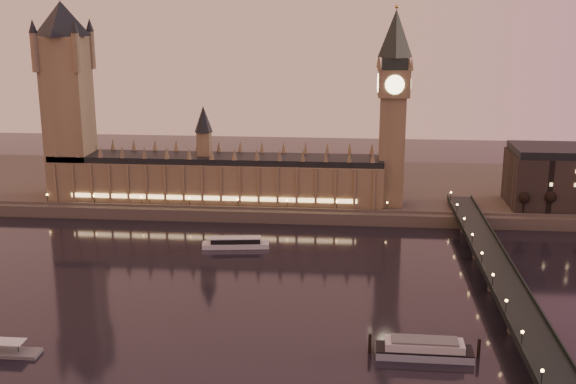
% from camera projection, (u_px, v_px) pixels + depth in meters
% --- Properties ---
extents(ground, '(700.00, 700.00, 0.00)m').
position_uv_depth(ground, '(262.00, 301.00, 276.41)').
color(ground, black).
rests_on(ground, ground).
extents(far_embankment, '(560.00, 130.00, 6.00)m').
position_uv_depth(far_embankment, '(345.00, 189.00, 432.07)').
color(far_embankment, '#423D35').
rests_on(far_embankment, ground).
extents(palace_of_westminster, '(180.00, 26.62, 52.00)m').
position_uv_depth(palace_of_westminster, '(216.00, 173.00, 390.92)').
color(palace_of_westminster, brown).
rests_on(palace_of_westminster, ground).
extents(victoria_tower, '(31.68, 31.68, 118.00)m').
position_uv_depth(victoria_tower, '(67.00, 90.00, 386.59)').
color(victoria_tower, brown).
rests_on(victoria_tower, ground).
extents(big_ben, '(17.68, 17.68, 104.00)m').
position_uv_depth(big_ben, '(393.00, 97.00, 372.17)').
color(big_ben, brown).
rests_on(big_ben, ground).
extents(westminster_bridge, '(13.20, 260.00, 15.30)m').
position_uv_depth(westminster_bridge, '(507.00, 296.00, 267.18)').
color(westminster_bridge, black).
rests_on(westminster_bridge, ground).
extents(bare_tree_0, '(5.10, 5.10, 10.38)m').
position_uv_depth(bare_tree_0, '(521.00, 199.00, 367.70)').
color(bare_tree_0, black).
rests_on(bare_tree_0, ground).
extents(bare_tree_1, '(5.10, 5.10, 10.38)m').
position_uv_depth(bare_tree_1, '(551.00, 200.00, 366.46)').
color(bare_tree_1, black).
rests_on(bare_tree_1, ground).
extents(cruise_boat_a, '(31.69, 10.57, 4.97)m').
position_uv_depth(cruise_boat_a, '(236.00, 243.00, 336.81)').
color(cruise_boat_a, silver).
rests_on(cruise_boat_a, ground).
extents(moored_barge, '(35.88, 9.20, 6.58)m').
position_uv_depth(moored_barge, '(424.00, 349.00, 232.28)').
color(moored_barge, '#8593AA').
rests_on(moored_barge, ground).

